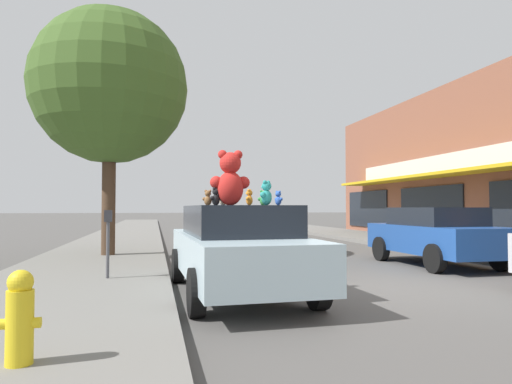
% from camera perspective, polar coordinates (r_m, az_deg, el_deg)
% --- Properties ---
extents(ground_plane, '(260.00, 260.00, 0.00)m').
position_cam_1_polar(ground_plane, '(8.90, 16.79, -11.37)').
color(ground_plane, '#514F4C').
extents(sidewalk_near, '(3.43, 90.00, 0.15)m').
position_cam_1_polar(sidewalk_near, '(7.91, -23.21, -11.93)').
color(sidewalk_near, slate).
rests_on(sidewalk_near, ground_plane).
extents(plush_art_car, '(2.07, 4.78, 1.50)m').
position_cam_1_polar(plush_art_car, '(7.81, -2.39, -6.86)').
color(plush_art_car, '#ADC6D1').
rests_on(plush_art_car, ground_plane).
extents(teddy_bear_giant, '(0.69, 0.43, 0.95)m').
position_cam_1_polar(teddy_bear_giant, '(7.77, -3.25, 1.65)').
color(teddy_bear_giant, red).
rests_on(teddy_bear_giant, plush_art_car).
extents(teddy_bear_cream, '(0.21, 0.23, 0.33)m').
position_cam_1_polar(teddy_bear_cream, '(8.10, -4.14, -0.61)').
color(teddy_bear_cream, beige).
rests_on(teddy_bear_cream, plush_art_car).
extents(teddy_bear_brown, '(0.21, 0.14, 0.27)m').
position_cam_1_polar(teddy_bear_brown, '(7.85, -6.03, -0.75)').
color(teddy_bear_brown, olive).
rests_on(teddy_bear_brown, plush_art_car).
extents(teddy_bear_orange, '(0.15, 0.19, 0.25)m').
position_cam_1_polar(teddy_bear_orange, '(7.04, -0.85, -0.69)').
color(teddy_bear_orange, orange).
rests_on(teddy_bear_orange, plush_art_car).
extents(teddy_bear_green, '(0.23, 0.15, 0.30)m').
position_cam_1_polar(teddy_bear_green, '(8.59, 0.94, -0.78)').
color(teddy_bear_green, green).
rests_on(teddy_bear_green, plush_art_car).
extents(teddy_bear_teal, '(0.24, 0.25, 0.37)m').
position_cam_1_polar(teddy_bear_teal, '(6.70, 1.31, -0.16)').
color(teddy_bear_teal, teal).
rests_on(teddy_bear_teal, plush_art_car).
extents(teddy_bear_black, '(0.22, 0.20, 0.31)m').
position_cam_1_polar(teddy_bear_black, '(7.72, -5.06, -0.60)').
color(teddy_bear_black, black).
rests_on(teddy_bear_black, plush_art_car).
extents(teddy_bear_blue, '(0.13, 0.17, 0.22)m').
position_cam_1_polar(teddy_bear_blue, '(6.97, 2.81, -0.78)').
color(teddy_bear_blue, blue).
rests_on(teddy_bear_blue, plush_art_car).
extents(parked_car_far_center, '(1.92, 4.02, 1.47)m').
position_cam_1_polar(parked_car_far_center, '(12.53, 21.51, -4.95)').
color(parked_car_far_center, '#1E4793').
rests_on(parked_car_far_center, ground_plane).
extents(street_tree, '(4.37, 4.37, 6.94)m').
position_cam_1_polar(street_tree, '(13.90, -17.80, 12.38)').
color(street_tree, '#473323').
rests_on(street_tree, sidewalk_near).
extents(fire_hydrant, '(0.33, 0.22, 0.79)m').
position_cam_1_polar(fire_hydrant, '(4.44, -27.42, -13.69)').
color(fire_hydrant, yellow).
rests_on(fire_hydrant, sidewalk_near).
extents(parking_meter, '(0.14, 0.10, 1.27)m').
position_cam_1_polar(parking_meter, '(9.00, -18.02, -5.10)').
color(parking_meter, '#4C4C51').
rests_on(parking_meter, sidewalk_near).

